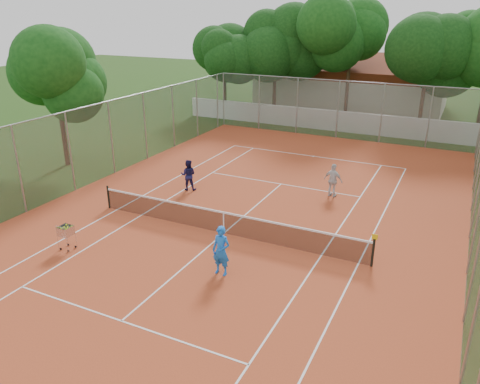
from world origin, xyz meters
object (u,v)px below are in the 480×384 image
at_px(ball_hopper, 67,237).
at_px(tennis_net, 224,222).
at_px(player_far_right, 333,180).
at_px(clubhouse, 351,82).
at_px(player_far_left, 188,175).
at_px(player_near, 221,251).

bearing_deg(ball_hopper, tennis_net, 23.18).
bearing_deg(player_far_right, ball_hopper, 64.11).
bearing_deg(clubhouse, player_far_right, -78.15).
distance_m(tennis_net, ball_hopper, 6.03).
xyz_separation_m(clubhouse, player_far_left, (-1.90, -25.41, -1.40)).
bearing_deg(ball_hopper, player_near, -6.29).
relative_size(player_far_left, player_far_right, 0.95).
height_order(player_near, ball_hopper, player_near).
xyz_separation_m(tennis_net, player_far_left, (-3.90, 3.59, 0.29)).
distance_m(player_near, ball_hopper, 6.17).
height_order(clubhouse, player_far_left, clubhouse).
relative_size(tennis_net, ball_hopper, 11.45).
bearing_deg(player_near, tennis_net, 117.57).
bearing_deg(player_far_right, tennis_net, 76.22).
bearing_deg(tennis_net, player_near, -63.54).
relative_size(tennis_net, player_far_right, 7.22).
bearing_deg(player_far_right, player_far_left, 30.83).
xyz_separation_m(player_far_left, player_far_right, (6.75, 2.30, 0.04)).
bearing_deg(player_far_left, ball_hopper, 63.26).
relative_size(player_near, player_far_left, 1.13).
xyz_separation_m(clubhouse, player_far_right, (4.85, -23.11, -1.36)).
bearing_deg(tennis_net, player_far_left, 137.36).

